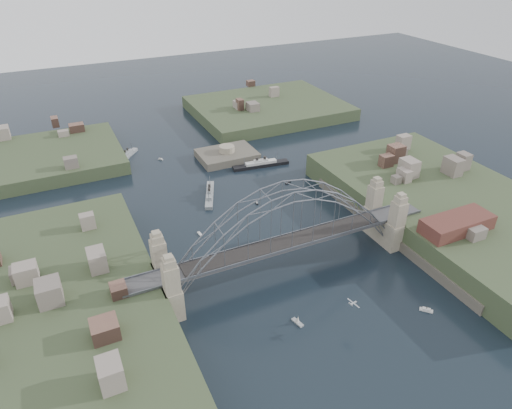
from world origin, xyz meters
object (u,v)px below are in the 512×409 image
object	(u,v)px
naval_cruiser_near	(210,194)
fort_island	(227,159)
bridge	(287,230)
ocean_liner	(261,164)
wharf_shed	(457,224)
naval_cruiser_far	(127,156)

from	to	relation	value
naval_cruiser_near	fort_island	bearing A→B (deg)	56.66
bridge	naval_cruiser_near	world-z (taller)	bridge
bridge	ocean_liner	xyz separation A→B (m)	(20.96, 57.99, -11.49)
wharf_shed	naval_cruiser_far	size ratio (longest dim) A/B	1.61
fort_island	naval_cruiser_near	world-z (taller)	fort_island
bridge	fort_island	xyz separation A→B (m)	(12.00, 70.00, -12.66)
fort_island	naval_cruiser_near	bearing A→B (deg)	-123.34
wharf_shed	ocean_liner	world-z (taller)	wharf_shed
bridge	naval_cruiser_far	bearing A→B (deg)	104.86
ocean_liner	naval_cruiser_near	bearing A→B (deg)	-152.47
naval_cruiser_far	ocean_liner	size ratio (longest dim) A/B	0.56
naval_cruiser_near	ocean_liner	world-z (taller)	ocean_liner
wharf_shed	naval_cruiser_near	size ratio (longest dim) A/B	1.15
naval_cruiser_near	ocean_liner	size ratio (longest dim) A/B	0.79
fort_island	naval_cruiser_near	distance (m)	30.40
wharf_shed	naval_cruiser_far	bearing A→B (deg)	123.43
bridge	fort_island	distance (m)	72.14
fort_island	naval_cruiser_far	bearing A→B (deg)	153.00
ocean_liner	bridge	bearing A→B (deg)	-109.87
wharf_shed	naval_cruiser_far	xyz separation A→B (m)	(-67.36, 102.02, -9.24)
wharf_shed	ocean_liner	bearing A→B (deg)	107.75
naval_cruiser_near	naval_cruiser_far	size ratio (longest dim) A/B	1.39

